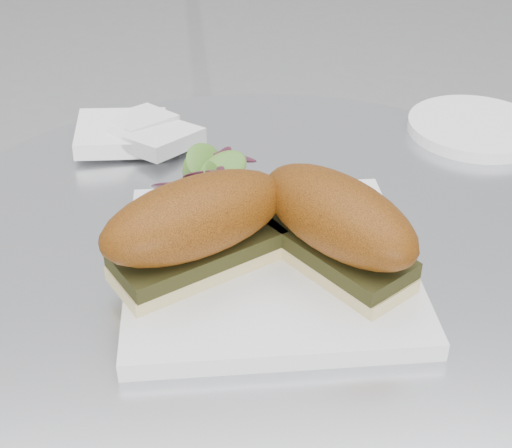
{
  "coord_description": "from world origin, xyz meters",
  "views": [
    {
      "loc": [
        -0.06,
        -0.51,
        1.11
      ],
      "look_at": [
        -0.01,
        -0.01,
        0.77
      ],
      "focal_mm": 50.0,
      "sensor_mm": 36.0,
      "label": 1
    }
  ],
  "objects": [
    {
      "name": "table",
      "position": [
        0.0,
        0.0,
        0.49
      ],
      "size": [
        0.7,
        0.7,
        0.73
      ],
      "color": "silver",
      "rests_on": "ground"
    },
    {
      "name": "sandwich_left",
      "position": [
        -0.06,
        -0.04,
        0.79
      ],
      "size": [
        0.18,
        0.14,
        0.08
      ],
      "rotation": [
        0.0,
        0.0,
        0.49
      ],
      "color": "#CBB47F",
      "rests_on": "plate"
    },
    {
      "name": "saucer",
      "position": [
        0.27,
        0.21,
        0.74
      ],
      "size": [
        0.16,
        0.16,
        0.01
      ],
      "primitive_type": "cylinder",
      "color": "white",
      "rests_on": "table"
    },
    {
      "name": "sandwich_right",
      "position": [
        0.05,
        -0.05,
        0.79
      ],
      "size": [
        0.15,
        0.17,
        0.08
      ],
      "rotation": [
        0.0,
        0.0,
        -0.98
      ],
      "color": "#CBB47F",
      "rests_on": "plate"
    },
    {
      "name": "salad",
      "position": [
        -0.05,
        0.05,
        0.77
      ],
      "size": [
        0.11,
        0.11,
        0.05
      ],
      "primitive_type": null,
      "color": "#5A882C",
      "rests_on": "plate"
    },
    {
      "name": "napkin",
      "position": [
        -0.12,
        0.22,
        0.74
      ],
      "size": [
        0.16,
        0.16,
        0.02
      ],
      "primitive_type": null,
      "rotation": [
        0.0,
        0.0,
        -0.27
      ],
      "color": "white",
      "rests_on": "table"
    },
    {
      "name": "plate",
      "position": [
        -0.0,
        -0.03,
        0.74
      ],
      "size": [
        0.24,
        0.24,
        0.02
      ],
      "primitive_type": "cube",
      "rotation": [
        0.0,
        0.0,
        -0.01
      ],
      "color": "white",
      "rests_on": "table"
    }
  ]
}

